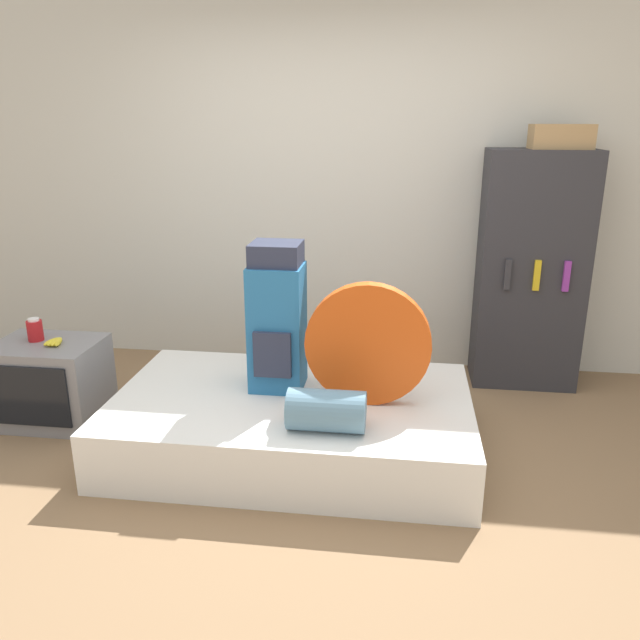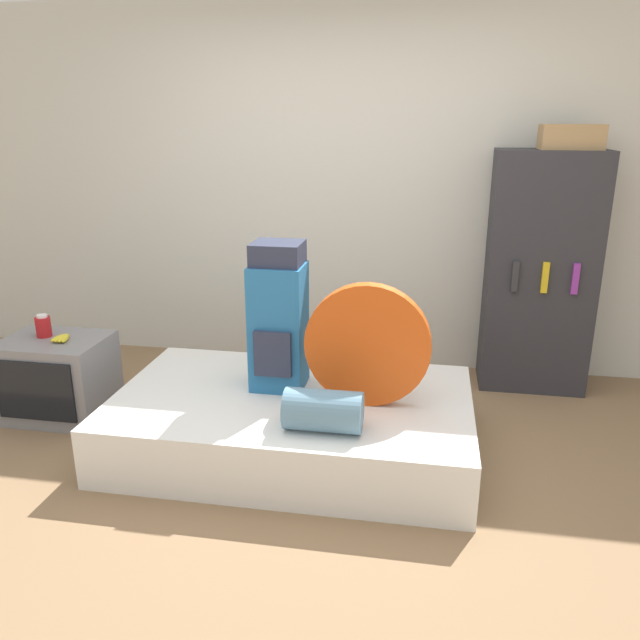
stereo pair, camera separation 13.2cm
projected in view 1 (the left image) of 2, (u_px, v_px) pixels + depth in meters
The scene contains 11 objects.
ground_plane at pixel (295, 491), 3.16m from camera, with size 16.00×16.00×0.00m, color #846647.
wall_back at pixel (337, 191), 4.51m from camera, with size 8.00×0.05×2.60m.
bed at pixel (292, 423), 3.51m from camera, with size 1.97×1.20×0.33m.
backpack at pixel (277, 319), 3.46m from camera, with size 0.29×0.31×0.83m.
tent_bag at pixel (368, 345), 3.28m from camera, with size 0.67×0.08×0.67m.
sleeping_roll at pixel (326, 410), 3.05m from camera, with size 0.38×0.21×0.21m.
television at pixel (50, 382), 3.83m from camera, with size 0.62×0.49×0.51m.
canister at pixel (35, 330), 3.78m from camera, with size 0.09×0.09×0.14m.
banana_bunch at pixel (55, 342), 3.72m from camera, with size 0.11×0.14×0.03m.
bookshelf at pixel (531, 271), 4.25m from camera, with size 0.70×0.41×1.61m.
cardboard_box at pixel (561, 137), 3.95m from camera, with size 0.37×0.23×0.15m.
Camera 1 is at (0.49, -2.69, 1.80)m, focal length 35.00 mm.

